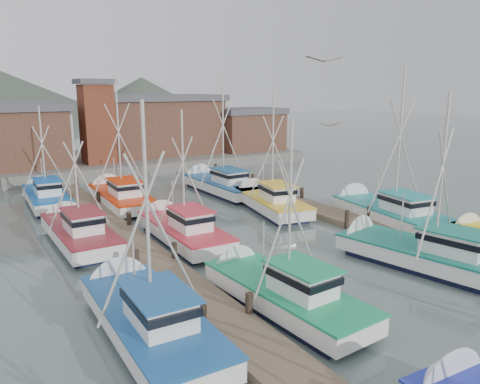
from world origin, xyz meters
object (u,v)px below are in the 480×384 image
lookout_tower (97,121)px  boat_8 (180,229)px  boat_12 (119,196)px  boat_4 (277,291)px

lookout_tower → boat_8: bearing=-94.8°
boat_12 → boat_4: bearing=-87.8°
boat_4 → boat_8: 10.00m
lookout_tower → boat_12: boat_12 is taller
lookout_tower → boat_12: 15.14m
lookout_tower → boat_8: 25.03m
lookout_tower → boat_4: size_ratio=0.97×
boat_4 → boat_8: (0.21, 10.00, -0.00)m
boat_4 → boat_12: (-0.15, 20.33, 0.01)m
boat_8 → boat_12: boat_12 is taller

